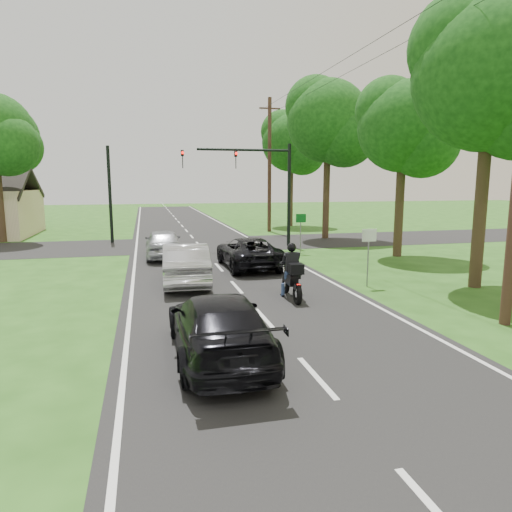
# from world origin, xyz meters

# --- Properties ---
(ground) EXTENTS (140.00, 140.00, 0.00)m
(ground) POSITION_xyz_m (0.00, 0.00, 0.00)
(ground) COLOR #255016
(ground) RESTS_ON ground
(road) EXTENTS (8.00, 100.00, 0.01)m
(road) POSITION_xyz_m (0.00, 10.00, 0.01)
(road) COLOR black
(road) RESTS_ON ground
(cross_road) EXTENTS (60.00, 7.00, 0.01)m
(cross_road) POSITION_xyz_m (0.00, 16.00, 0.01)
(cross_road) COLOR black
(cross_road) RESTS_ON ground
(motorcycle_rider) EXTENTS (0.62, 2.18, 1.88)m
(motorcycle_rider) POSITION_xyz_m (1.44, 1.93, 0.74)
(motorcycle_rider) COLOR black
(motorcycle_rider) RESTS_ON ground
(dark_suv) EXTENTS (2.35, 4.96, 1.37)m
(dark_suv) POSITION_xyz_m (1.30, 7.71, 0.70)
(dark_suv) COLOR black
(dark_suv) RESTS_ON road
(silver_sedan) EXTENTS (1.85, 4.72, 1.53)m
(silver_sedan) POSITION_xyz_m (-1.75, 5.00, 0.78)
(silver_sedan) COLOR silver
(silver_sedan) RESTS_ON road
(silver_suv) EXTENTS (1.77, 4.36, 1.48)m
(silver_suv) POSITION_xyz_m (-2.30, 11.25, 0.75)
(silver_suv) COLOR #AAADB2
(silver_suv) RESTS_ON road
(dark_car_behind) EXTENTS (1.99, 4.86, 1.41)m
(dark_car_behind) POSITION_xyz_m (-1.70, -2.50, 0.72)
(dark_car_behind) COLOR black
(dark_car_behind) RESTS_ON road
(traffic_signal) EXTENTS (6.38, 0.44, 6.00)m
(traffic_signal) POSITION_xyz_m (3.34, 14.00, 4.14)
(traffic_signal) COLOR black
(traffic_signal) RESTS_ON ground
(signal_pole_far) EXTENTS (0.20, 0.20, 6.00)m
(signal_pole_far) POSITION_xyz_m (-5.20, 18.00, 3.00)
(signal_pole_far) COLOR black
(signal_pole_far) RESTS_ON ground
(utility_pole_far) EXTENTS (1.60, 0.28, 10.00)m
(utility_pole_far) POSITION_xyz_m (6.20, 22.00, 5.08)
(utility_pole_far) COLOR #4A2C21
(utility_pole_far) RESTS_ON ground
(sign_white) EXTENTS (0.55, 0.07, 2.12)m
(sign_white) POSITION_xyz_m (4.70, 2.98, 1.60)
(sign_white) COLOR slate
(sign_white) RESTS_ON ground
(sign_green) EXTENTS (0.55, 0.07, 2.12)m
(sign_green) POSITION_xyz_m (4.90, 10.98, 1.60)
(sign_green) COLOR slate
(sign_green) RESTS_ON ground
(tree_row_b) EXTENTS (5.60, 5.43, 10.06)m
(tree_row_b) POSITION_xyz_m (8.79, 1.76, 7.13)
(tree_row_b) COLOR #332316
(tree_row_b) RESTS_ON ground
(tree_row_c) EXTENTS (4.80, 4.65, 8.76)m
(tree_row_c) POSITION_xyz_m (9.75, 8.80, 6.23)
(tree_row_c) COLOR #332316
(tree_row_c) RESTS_ON ground
(tree_row_d) EXTENTS (5.76, 5.58, 10.45)m
(tree_row_d) POSITION_xyz_m (9.10, 16.76, 7.43)
(tree_row_d) COLOR #332316
(tree_row_d) RESTS_ON ground
(tree_row_e) EXTENTS (5.28, 5.12, 9.61)m
(tree_row_e) POSITION_xyz_m (9.48, 25.78, 6.83)
(tree_row_e) COLOR #332316
(tree_row_e) RESTS_ON ground
(tree_left_far) EXTENTS (5.76, 5.58, 10.14)m
(tree_left_far) POSITION_xyz_m (-13.70, 29.76, 7.13)
(tree_left_far) COLOR #332316
(tree_left_far) RESTS_ON ground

